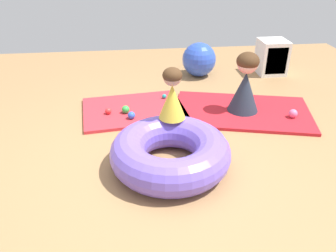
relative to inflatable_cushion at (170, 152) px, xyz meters
The scene contains 13 objects.
ground_plane 0.24m from the inflatable_cushion, 124.39° to the left, with size 8.00×8.00×0.00m, color #9E7549.
gym_mat_near_right 1.35m from the inflatable_cushion, 104.12° to the left, with size 1.31×0.97×0.04m, color red.
gym_mat_front 1.55m from the inflatable_cushion, 45.32° to the left, with size 1.74×1.04×0.04m, color red.
inflatable_cushion is the anchor object (origin of this frame).
child_in_yellow 0.60m from the inflatable_cushion, 80.58° to the left, with size 0.34×0.34×0.55m.
adult_seated 1.56m from the inflatable_cushion, 45.32° to the left, with size 0.56×0.56×0.77m.
play_ball_pink 1.84m from the inflatable_cushion, 26.51° to the left, with size 0.11×0.11×0.11m, color pink.
play_ball_teal 1.59m from the inflatable_cushion, 86.19° to the left, with size 0.06×0.06×0.06m, color teal.
play_ball_red 1.36m from the inflatable_cushion, 119.01° to the left, with size 0.08×0.08×0.08m, color red.
play_ball_blue 1.09m from the inflatable_cushion, 109.69° to the left, with size 0.09×0.09×0.09m, color blue.
play_ball_green 1.27m from the inflatable_cushion, 110.19° to the left, with size 0.10×0.10×0.10m, color green.
exercise_ball_large 2.64m from the inflatable_cushion, 72.89° to the left, with size 0.55×0.55×0.55m, color blue.
storage_cube 3.18m from the inflatable_cushion, 51.07° to the left, with size 0.44×0.44×0.56m.
Camera 1 is at (-0.25, -2.93, 2.04)m, focal length 36.65 mm.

